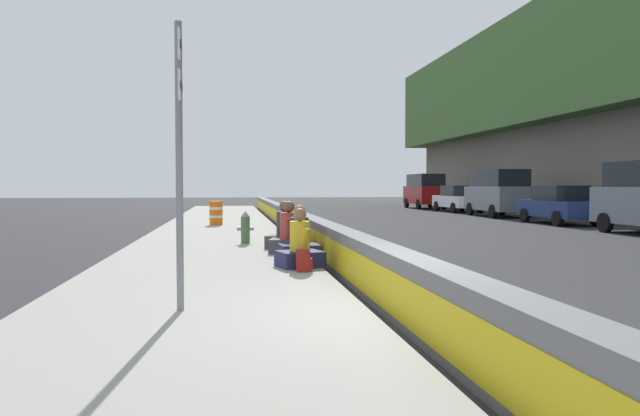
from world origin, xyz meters
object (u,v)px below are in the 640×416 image
object	(u,v)px
fire_hydrant	(245,227)
backpack	(303,261)
parked_car_farther	(425,190)
seated_person_middle	(299,242)
seated_person_rear	(289,236)
parked_car_midline	(498,192)
parked_car_far	(458,199)
route_sign_post	(179,145)
seated_person_foreground	(300,248)
construction_barrel	(216,213)
seated_person_far	(285,233)
parked_car_fourth	(559,205)

from	to	relation	value
fire_hydrant	backpack	size ratio (longest dim) A/B	2.20
parked_car_farther	seated_person_middle	bearing A→B (deg)	157.08
seated_person_rear	parked_car_midline	world-z (taller)	parked_car_midline
parked_car_far	route_sign_post	bearing A→B (deg)	152.74
seated_person_foreground	construction_barrel	xyz separation A→B (m)	(12.83, 1.90, 0.12)
seated_person_rear	seated_person_far	distance (m)	1.09
seated_person_middle	parked_car_fourth	bearing A→B (deg)	-47.28
seated_person_far	parked_car_far	size ratio (longest dim) A/B	0.26
seated_person_middle	construction_barrel	distance (m)	11.71
seated_person_foreground	parked_car_far	world-z (taller)	parked_car_far
seated_person_foreground	parked_car_far	size ratio (longest dim) A/B	0.25
seated_person_far	fire_hydrant	bearing A→B (deg)	35.22
seated_person_middle	seated_person_far	bearing A→B (deg)	2.89
parked_car_fourth	parked_car_farther	distance (m)	18.54
seated_person_rear	backpack	size ratio (longest dim) A/B	3.02
seated_person_foreground	construction_barrel	world-z (taller)	seated_person_foreground
parked_car_far	seated_person_far	bearing A→B (deg)	149.06
seated_person_middle	construction_barrel	size ratio (longest dim) A/B	1.21
route_sign_post	parked_car_far	distance (m)	33.05
seated_person_rear	parked_car_farther	bearing A→B (deg)	-23.93
parked_car_fourth	parked_car_farther	size ratio (longest dim) A/B	0.88
fire_hydrant	parked_car_far	size ratio (longest dim) A/B	0.19
route_sign_post	parked_car_midline	xyz separation A→B (m)	(23.51, -15.12, -0.86)
seated_person_middle	parked_car_far	world-z (taller)	parked_car_far
construction_barrel	parked_car_far	distance (m)	19.72
construction_barrel	parked_car_midline	size ratio (longest dim) A/B	0.18
parked_car_fourth	seated_person_middle	bearing A→B (deg)	132.72
seated_person_far	parked_car_midline	size ratio (longest dim) A/B	0.23
seated_person_rear	parked_car_farther	size ratio (longest dim) A/B	0.23
seated_person_foreground	parked_car_fourth	distance (m)	18.58
seated_person_middle	parked_car_far	xyz separation A→B (m)	(24.24, -13.04, 0.36)
parked_car_fourth	parked_car_farther	xyz separation A→B (m)	(18.54, 0.03, 0.49)
construction_barrel	parked_car_fourth	distance (m)	14.95
fire_hydrant	parked_car_fourth	size ratio (longest dim) A/B	0.19
seated_person_foreground	seated_person_rear	xyz separation A→B (m)	(2.50, -0.03, 0.02)
route_sign_post	seated_person_foreground	world-z (taller)	route_sign_post
route_sign_post	seated_person_middle	size ratio (longest dim) A/B	3.13
route_sign_post	parked_car_far	world-z (taller)	route_sign_post
fire_hydrant	construction_barrel	size ratio (longest dim) A/B	0.93
seated_person_middle	seated_person_rear	world-z (taller)	seated_person_rear
parked_car_midline	parked_car_far	distance (m)	5.87
seated_person_foreground	seated_person_far	bearing A→B (deg)	-0.35
construction_barrel	parked_car_farther	world-z (taller)	parked_car_farther
seated_person_middle	fire_hydrant	bearing A→B (deg)	16.32
seated_person_middle	backpack	size ratio (longest dim) A/B	2.87
seated_person_rear	parked_car_farther	distance (m)	32.02
parked_car_midline	seated_person_rear	bearing A→B (deg)	142.60
fire_hydrant	seated_person_rear	bearing A→B (deg)	-158.62
seated_person_rear	backpack	world-z (taller)	seated_person_rear
route_sign_post	seated_person_far	distance (m)	7.84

